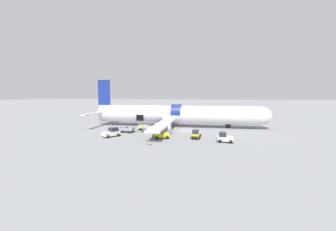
{
  "coord_description": "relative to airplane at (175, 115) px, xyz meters",
  "views": [
    {
      "loc": [
        3.99,
        -42.67,
        7.66
      ],
      "look_at": [
        -4.14,
        2.21,
        2.86
      ],
      "focal_mm": 22.0,
      "sensor_mm": 36.0,
      "label": 1
    }
  ],
  "objects": [
    {
      "name": "airplane",
      "position": [
        0.0,
        0.0,
        0.0
      ],
      "size": [
        41.94,
        33.83,
        11.07
      ],
      "color": "silver",
      "rests_on": "ground_plane"
    },
    {
      "name": "ground_crew_driver",
      "position": [
        -1.2,
        -4.13,
        -1.93
      ],
      "size": [
        0.49,
        0.6,
        1.71
      ],
      "color": "black",
      "rests_on": "ground_plane"
    },
    {
      "name": "ground_crew_loader_a",
      "position": [
        -5.35,
        -8.37,
        -1.9
      ],
      "size": [
        0.62,
        0.45,
        1.77
      ],
      "color": "#2D2D33",
      "rests_on": "ground_plane"
    },
    {
      "name": "suitcase_on_tarmac_upright",
      "position": [
        -3.82,
        -8.14,
        -2.49
      ],
      "size": [
        0.39,
        0.29,
        0.8
      ],
      "color": "#4C1E1E",
      "rests_on": "ground_plane"
    },
    {
      "name": "suitcase_on_tarmac_spare",
      "position": [
        -3.59,
        -7.25,
        -2.49
      ],
      "size": [
        0.56,
        0.3,
        0.79
      ],
      "color": "olive",
      "rests_on": "ground_plane"
    },
    {
      "name": "baggage_tug_rear",
      "position": [
        10.13,
        -13.99,
        -2.15
      ],
      "size": [
        2.64,
        2.14,
        1.63
      ],
      "color": "silver",
      "rests_on": "ground_plane"
    },
    {
      "name": "baggage_tug_spare",
      "position": [
        5.49,
        -11.91,
        -2.16
      ],
      "size": [
        1.84,
        3.19,
        1.6
      ],
      "color": "yellow",
      "rests_on": "ground_plane"
    },
    {
      "name": "baggage_tug_mid",
      "position": [
        -0.54,
        -13.07,
        -2.08
      ],
      "size": [
        3.12,
        2.55,
        1.77
      ],
      "color": "yellow",
      "rests_on": "ground_plane"
    },
    {
      "name": "ground_crew_supervisor",
      "position": [
        -1.81,
        -6.22,
        -1.87
      ],
      "size": [
        0.64,
        0.5,
        1.83
      ],
      "color": "black",
      "rests_on": "ground_plane"
    },
    {
      "name": "ground_crew_loader_b",
      "position": [
        -2.22,
        -3.07,
        -2.02
      ],
      "size": [
        0.54,
        0.41,
        1.54
      ],
      "color": "#2D2D33",
      "rests_on": "ground_plane"
    },
    {
      "name": "safety_cone_engine_left",
      "position": [
        -1.21,
        -17.69,
        -2.54
      ],
      "size": [
        0.52,
        0.52,
        0.62
      ],
      "color": "black",
      "rests_on": "ground_plane"
    },
    {
      "name": "baggage_tug_lead",
      "position": [
        -9.52,
        -13.2,
        -2.11
      ],
      "size": [
        2.96,
        3.42,
        1.67
      ],
      "color": "silver",
      "rests_on": "ground_plane"
    },
    {
      "name": "baggage_cart_loading",
      "position": [
        -5.54,
        -5.75,
        -2.27
      ],
      "size": [
        3.73,
        1.96,
        1.13
      ],
      "color": "#B7BABF",
      "rests_on": "ground_plane"
    },
    {
      "name": "baggage_cart_queued",
      "position": [
        -8.47,
        -8.93,
        -2.29
      ],
      "size": [
        4.22,
        2.24,
        1.12
      ],
      "color": "#999BA0",
      "rests_on": "ground_plane"
    },
    {
      "name": "safety_cone_nose",
      "position": [
        20.55,
        -0.89,
        -2.52
      ],
      "size": [
        0.44,
        0.44,
        0.66
      ],
      "color": "black",
      "rests_on": "ground_plane"
    },
    {
      "name": "ground_plane",
      "position": [
        3.0,
        -4.65,
        -2.83
      ],
      "size": [
        500.0,
        500.0,
        0.0
      ],
      "primitive_type": "plane",
      "color": "gray"
    }
  ]
}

